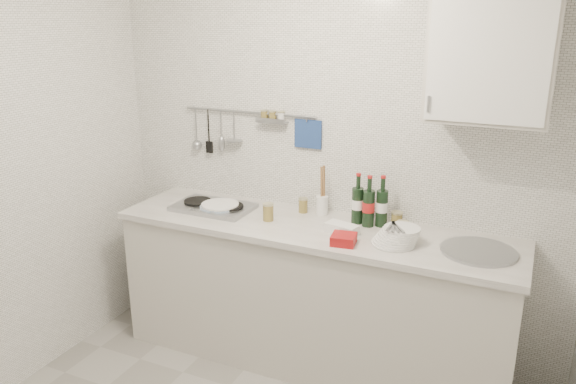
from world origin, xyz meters
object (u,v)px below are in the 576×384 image
object	(u,v)px
plate_stack_sink	(397,236)
utensil_crock	(322,203)
wall_cabinet	(492,52)
wine_bottles	(369,200)
plate_stack_hob	(218,208)

from	to	relation	value
plate_stack_sink	utensil_crock	xyz separation A→B (m)	(-0.55, 0.28, 0.03)
wall_cabinet	utensil_crock	bearing A→B (deg)	174.33
wine_bottles	utensil_crock	bearing A→B (deg)	168.94
wall_cabinet	utensil_crock	world-z (taller)	wall_cabinet
plate_stack_hob	wine_bottles	distance (m)	0.97
plate_stack_sink	utensil_crock	size ratio (longest dim) A/B	0.81
wall_cabinet	utensil_crock	distance (m)	1.33
wall_cabinet	plate_stack_hob	distance (m)	1.85
plate_stack_hob	plate_stack_sink	size ratio (longest dim) A/B	1.03
plate_stack_sink	wine_bottles	distance (m)	0.33
utensil_crock	plate_stack_hob	bearing A→B (deg)	-159.15
plate_stack_hob	utensil_crock	distance (m)	0.66
wine_bottles	utensil_crock	size ratio (longest dim) A/B	0.96
wall_cabinet	plate_stack_hob	bearing A→B (deg)	-174.69
wall_cabinet	utensil_crock	size ratio (longest dim) A/B	2.17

